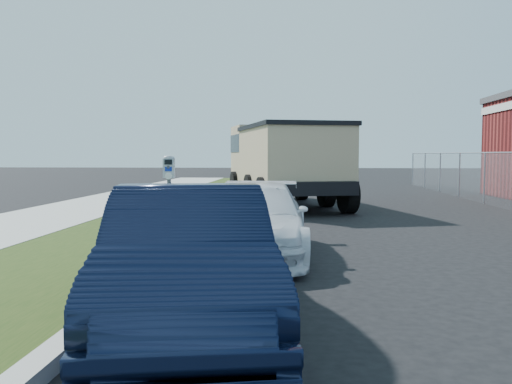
# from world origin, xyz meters

# --- Properties ---
(ground) EXTENTS (120.00, 120.00, 0.00)m
(ground) POSITION_xyz_m (0.00, 0.00, 0.00)
(ground) COLOR black
(ground) RESTS_ON ground
(streetside) EXTENTS (6.12, 50.00, 0.15)m
(streetside) POSITION_xyz_m (-5.57, 2.00, 0.07)
(streetside) COLOR #989890
(streetside) RESTS_ON ground
(parking_meter) EXTENTS (0.23, 0.17, 1.58)m
(parking_meter) POSITION_xyz_m (-2.92, 0.07, 1.29)
(parking_meter) COLOR #3F4247
(parking_meter) RESTS_ON ground
(white_wagon) EXTENTS (1.84, 4.30, 1.24)m
(white_wagon) POSITION_xyz_m (-1.28, -0.41, 0.62)
(white_wagon) COLOR white
(white_wagon) RESTS_ON ground
(navy_sedan) EXTENTS (2.30, 4.52, 1.42)m
(navy_sedan) POSITION_xyz_m (-1.68, -4.30, 0.71)
(navy_sedan) COLOR black
(navy_sedan) RESTS_ON ground
(dump_truck) EXTENTS (4.49, 7.59, 2.80)m
(dump_truck) POSITION_xyz_m (-1.09, 8.89, 1.58)
(dump_truck) COLOR black
(dump_truck) RESTS_ON ground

